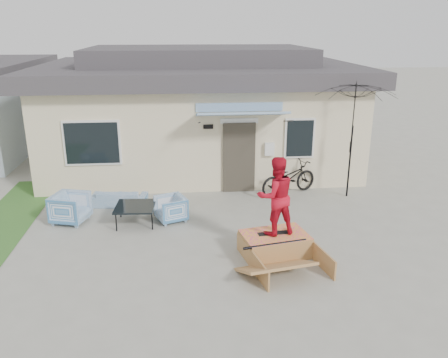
{
  "coord_description": "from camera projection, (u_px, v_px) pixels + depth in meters",
  "views": [
    {
      "loc": [
        -0.69,
        -8.49,
        4.77
      ],
      "look_at": [
        0.3,
        1.8,
        1.3
      ],
      "focal_mm": 36.86,
      "sensor_mm": 36.0,
      "label": 1
    }
  ],
  "objects": [
    {
      "name": "skate_ramp",
      "position": [
        275.0,
        244.0,
        10.02
      ],
      "size": [
        1.73,
        2.1,
        0.46
      ],
      "primitive_type": null,
      "rotation": [
        0.0,
        0.0,
        0.2
      ],
      "color": "#9F6F3D",
      "rests_on": "ground"
    },
    {
      "name": "skateboard",
      "position": [
        274.0,
        233.0,
        9.98
      ],
      "size": [
        0.74,
        0.26,
        0.05
      ],
      "primitive_type": "cube",
      "rotation": [
        0.0,
        0.0,
        0.11
      ],
      "color": "black",
      "rests_on": "skate_ramp"
    },
    {
      "name": "armchair_right",
      "position": [
        171.0,
        207.0,
        11.7
      ],
      "size": [
        0.86,
        0.89,
        0.72
      ],
      "primitive_type": "imported",
      "rotation": [
        0.0,
        0.0,
        -1.2
      ],
      "color": "teal",
      "rests_on": "ground"
    },
    {
      "name": "loveseat",
      "position": [
        119.0,
        195.0,
        12.74
      ],
      "size": [
        1.55,
        0.6,
        0.59
      ],
      "primitive_type": "imported",
      "rotation": [
        0.0,
        0.0,
        3.04
      ],
      "color": "teal",
      "rests_on": "ground"
    },
    {
      "name": "house",
      "position": [
        199.0,
        108.0,
        16.52
      ],
      "size": [
        10.8,
        8.49,
        4.1
      ],
      "color": "beige",
      "rests_on": "ground"
    },
    {
      "name": "skater",
      "position": [
        276.0,
        195.0,
        9.7
      ],
      "size": [
        0.96,
        0.81,
        1.72
      ],
      "primitive_type": "imported",
      "rotation": [
        0.0,
        0.0,
        3.35
      ],
      "color": "red",
      "rests_on": "skateboard"
    },
    {
      "name": "armchair_left",
      "position": [
        70.0,
        207.0,
        11.6
      ],
      "size": [
        0.96,
        1.0,
        0.84
      ],
      "primitive_type": "imported",
      "rotation": [
        0.0,
        0.0,
        1.29
      ],
      "color": "teal",
      "rests_on": "ground"
    },
    {
      "name": "patio_umbrella",
      "position": [
        352.0,
        138.0,
        12.95
      ],
      "size": [
        2.69,
        2.56,
        2.2
      ],
      "color": "black",
      "rests_on": "ground"
    },
    {
      "name": "coffee_table",
      "position": [
        136.0,
        214.0,
        11.58
      ],
      "size": [
        1.03,
        1.03,
        0.48
      ],
      "primitive_type": "cube",
      "rotation": [
        0.0,
        0.0,
        -0.06
      ],
      "color": "black",
      "rests_on": "ground"
    },
    {
      "name": "bicycle",
      "position": [
        289.0,
        174.0,
        13.5
      ],
      "size": [
        2.0,
        1.38,
        1.21
      ],
      "primitive_type": "imported",
      "rotation": [
        0.0,
        0.0,
        2.0
      ],
      "color": "black",
      "rests_on": "ground"
    },
    {
      "name": "ground",
      "position": [
        218.0,
        266.0,
        9.59
      ],
      "size": [
        90.0,
        90.0,
        0.0
      ],
      "primitive_type": "plane",
      "color": "gray",
      "rests_on": "ground"
    }
  ]
}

